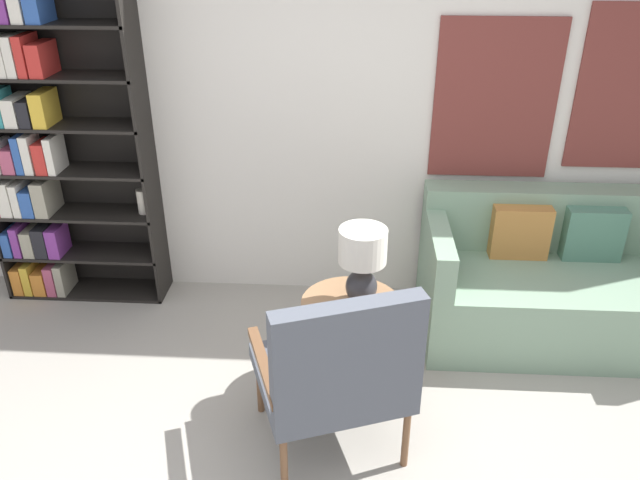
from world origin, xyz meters
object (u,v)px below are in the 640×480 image
armchair (338,369)px  couch (554,283)px  table_lamp (362,259)px  side_table (351,311)px  bookshelf (41,143)px

armchair → couch: bearing=41.4°
table_lamp → armchair: bearing=-100.3°
armchair → side_table: armchair is taller
couch → side_table: bearing=-154.7°
bookshelf → couch: 3.38m
armchair → table_lamp: armchair is taller
bookshelf → table_lamp: size_ratio=4.95×
armchair → table_lamp: 0.64m
side_table → bookshelf: bearing=156.6°
couch → side_table: (-1.27, -0.60, 0.15)m
couch → table_lamp: table_lamp is taller
armchair → couch: 1.78m
side_table → armchair: bearing=-95.3°
couch → table_lamp: bearing=-154.2°
bookshelf → couch: bearing=-4.6°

